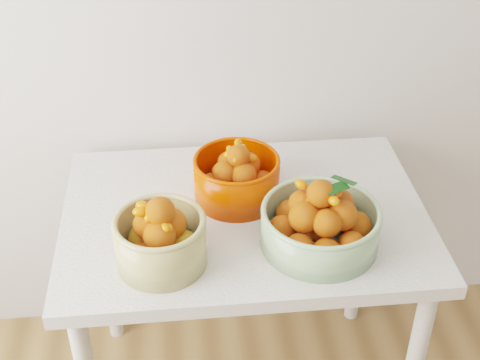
# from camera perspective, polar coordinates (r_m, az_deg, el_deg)

# --- Properties ---
(table) EXTENTS (1.00, 0.70, 0.75)m
(table) POSITION_cam_1_polar(r_m,az_deg,el_deg) (1.90, 0.38, -4.99)
(table) COLOR silver
(table) RESTS_ON ground
(bowl_cream) EXTENTS (0.23, 0.23, 0.19)m
(bowl_cream) POSITION_cam_1_polar(r_m,az_deg,el_deg) (1.64, -6.79, -4.99)
(bowl_cream) COLOR tan
(bowl_cream) RESTS_ON table
(bowl_green) EXTENTS (0.39, 0.39, 0.20)m
(bowl_green) POSITION_cam_1_polar(r_m,az_deg,el_deg) (1.70, 6.87, -3.67)
(bowl_green) COLOR #91B885
(bowl_green) RESTS_ON table
(bowl_orange) EXTENTS (0.30, 0.30, 0.17)m
(bowl_orange) POSITION_cam_1_polar(r_m,az_deg,el_deg) (1.86, -0.28, 0.24)
(bowl_orange) COLOR #E62C00
(bowl_orange) RESTS_ON table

